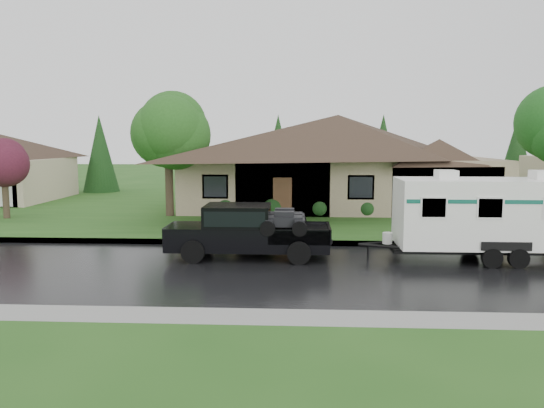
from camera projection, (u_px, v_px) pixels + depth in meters
The scene contains 10 objects.
ground at pixel (308, 257), 19.33m from camera, with size 140.00×140.00×0.00m, color #26571B.
road at pixel (309, 270), 17.35m from camera, with size 140.00×8.00×0.01m, color black.
curb at pixel (307, 243), 21.55m from camera, with size 140.00×0.50×0.15m, color gray.
lawn at pixel (305, 204), 34.19m from camera, with size 140.00×26.00×0.15m, color #26571B.
house_main at pixel (343, 150), 32.48m from camera, with size 19.44×10.80×6.90m.
tree_left_green at pixel (168, 132), 28.21m from camera, with size 3.92×3.92×6.49m.
tree_red at pixel (4, 163), 27.49m from camera, with size 2.52×2.52×4.18m.
shrub_row at pixel (343, 207), 28.36m from camera, with size 13.60×1.00×1.00m.
pickup_truck at pixel (245, 230), 19.12m from camera, with size 5.79×2.20×1.93m.
travel_trailer at pixel (495, 213), 18.58m from camera, with size 7.14×2.51×3.21m.
Camera 1 is at (-0.33, -18.99, 4.29)m, focal length 35.00 mm.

